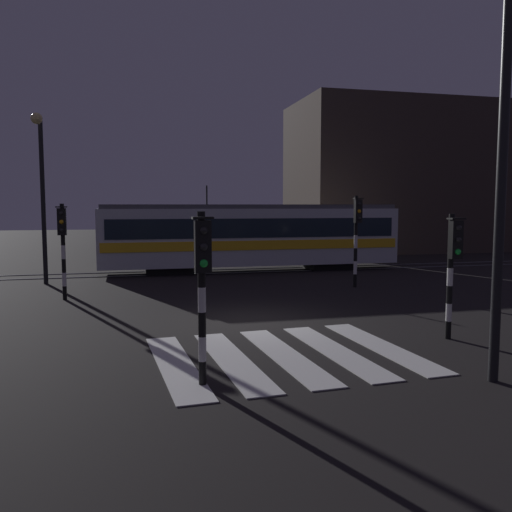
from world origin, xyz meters
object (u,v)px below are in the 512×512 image
traffic_light_corner_far_right (357,227)px  tram (251,235)px  traffic_light_kerb_mid_left (202,272)px  street_lamp_trackside_left (41,177)px  traffic_light_corner_near_right (453,257)px  traffic_light_corner_far_left (63,237)px

traffic_light_corner_far_right → tram: size_ratio=0.24×
traffic_light_corner_far_right → tram: tram is taller
traffic_light_kerb_mid_left → tram: tram is taller
street_lamp_trackside_left → traffic_light_kerb_mid_left: bearing=-71.9°
traffic_light_corner_near_right → tram: (-1.53, 14.34, -0.24)m
traffic_light_kerb_mid_left → traffic_light_corner_far_right: 12.53m
traffic_light_corner_near_right → traffic_light_corner_far_left: bearing=140.6°
traffic_light_kerb_mid_left → traffic_light_corner_near_right: size_ratio=1.03×
traffic_light_corner_far_right → street_lamp_trackside_left: (-11.95, 3.62, 1.95)m
traffic_light_corner_far_left → tram: (8.03, 6.50, -0.41)m
traffic_light_kerb_mid_left → traffic_light_corner_far_right: (7.46, 10.06, 0.32)m
traffic_light_corner_near_right → street_lamp_trackside_left: (-10.71, 11.76, 2.33)m
traffic_light_corner_near_right → street_lamp_trackside_left: bearing=132.3°
traffic_light_corner_far_left → traffic_light_corner_near_right: traffic_light_corner_far_left is taller
traffic_light_corner_far_left → traffic_light_corner_far_right: traffic_light_corner_far_right is taller
traffic_light_corner_far_left → traffic_light_corner_near_right: bearing=-39.4°
traffic_light_kerb_mid_left → traffic_light_corner_near_right: traffic_light_kerb_mid_left is taller
traffic_light_corner_near_right → tram: tram is taller
street_lamp_trackside_left → tram: (9.18, 2.58, -2.57)m
tram → traffic_light_corner_far_left: bearing=-141.0°
traffic_light_corner_far_left → traffic_light_kerb_mid_left: size_ratio=1.05×
traffic_light_corner_near_right → traffic_light_corner_far_right: 8.24m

